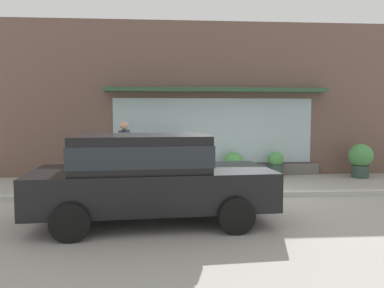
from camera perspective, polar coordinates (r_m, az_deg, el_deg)
The scene contains 11 objects.
ground_plane at distance 8.99m, azimuth 6.27°, elevation -7.84°, with size 60.00×60.00×0.00m, color #9E9B93.
curb_strip at distance 8.79m, azimuth 6.51°, elevation -7.73°, with size 14.00×0.24×0.12m, color #B2B2AD.
storefront at distance 11.95m, azimuth 3.59°, elevation 6.60°, with size 14.00×0.81×4.83m.
fire_hydrant at distance 9.93m, azimuth -5.86°, elevation -4.31°, with size 0.40×0.37×0.82m.
pedestrian_with_handbag at distance 10.17m, azimuth -10.39°, elevation -0.61°, with size 0.31×0.66×1.75m.
parked_car_black at distance 6.68m, azimuth -6.75°, elevation -4.43°, with size 4.28×2.26×1.57m.
potted_plant_near_hydrant at distance 11.84m, azimuth 12.70°, elevation -3.00°, with size 0.48×0.48×0.79m.
potted_plant_window_center at distance 11.60m, azimuth -17.81°, elevation -3.81°, with size 0.39×0.39×0.59m.
potted_plant_window_right at distance 11.33m, azimuth 1.40°, elevation -3.50°, with size 0.42×0.42×0.69m.
potted_plant_doorstep at distance 12.51m, azimuth 24.46°, elevation -2.07°, with size 0.72×0.72×1.04m.
potted_plant_by_entrance at distance 11.53m, azimuth 6.37°, elevation -3.09°, with size 0.61×0.61×0.79m.
Camera 1 is at (-1.60, -8.64, 1.90)m, focal length 34.75 mm.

